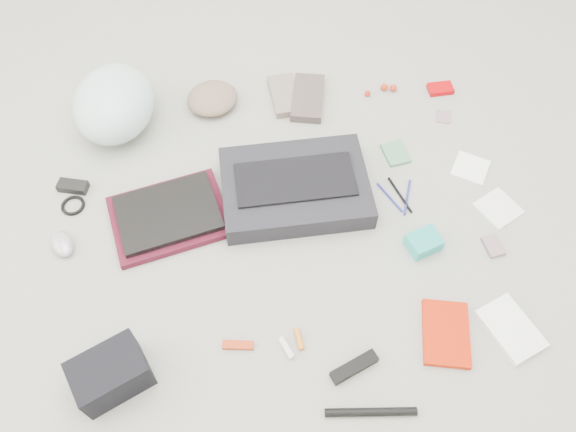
{
  "coord_description": "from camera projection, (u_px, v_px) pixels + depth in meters",
  "views": [
    {
      "loc": [
        -0.14,
        -0.97,
        1.57
      ],
      "look_at": [
        0.0,
        0.0,
        0.05
      ],
      "focal_mm": 35.0,
      "sensor_mm": 36.0,
      "label": 1
    }
  ],
  "objects": [
    {
      "name": "ground_plane",
      "position": [
        288.0,
        224.0,
        1.85
      ],
      "size": [
        4.0,
        4.0,
        0.0
      ],
      "primitive_type": "plane",
      "color": "gray"
    },
    {
      "name": "messenger_bag",
      "position": [
        295.0,
        188.0,
        1.88
      ],
      "size": [
        0.49,
        0.35,
        0.08
      ],
      "primitive_type": "cube",
      "rotation": [
        0.0,
        0.0,
        -0.01
      ],
      "color": "black",
      "rests_on": "ground_plane"
    },
    {
      "name": "bag_flap",
      "position": [
        295.0,
        179.0,
        1.84
      ],
      "size": [
        0.39,
        0.18,
        0.01
      ],
      "primitive_type": "cube",
      "rotation": [
        0.0,
        0.0,
        -0.01
      ],
      "color": "black",
      "rests_on": "messenger_bag"
    },
    {
      "name": "laptop_sleeve",
      "position": [
        169.0,
        217.0,
        1.85
      ],
      "size": [
        0.42,
        0.35,
        0.03
      ],
      "primitive_type": "cube",
      "rotation": [
        0.0,
        0.0,
        0.21
      ],
      "color": "#4B0E1E",
      "rests_on": "ground_plane"
    },
    {
      "name": "laptop",
      "position": [
        168.0,
        213.0,
        1.83
      ],
      "size": [
        0.36,
        0.29,
        0.02
      ],
      "primitive_type": "cube",
      "rotation": [
        0.0,
        0.0,
        0.21
      ],
      "color": "black",
      "rests_on": "laptop_sleeve"
    },
    {
      "name": "bike_helmet",
      "position": [
        114.0,
        104.0,
        2.0
      ],
      "size": [
        0.34,
        0.4,
        0.21
      ],
      "primitive_type": "ellipsoid",
      "rotation": [
        0.0,
        0.0,
        -0.19
      ],
      "color": "silver",
      "rests_on": "ground_plane"
    },
    {
      "name": "beanie",
      "position": [
        212.0,
        98.0,
        2.11
      ],
      "size": [
        0.24,
        0.24,
        0.07
      ],
      "primitive_type": "ellipsoid",
      "rotation": [
        0.0,
        0.0,
        0.38
      ],
      "color": "#7D6555",
      "rests_on": "ground_plane"
    },
    {
      "name": "mitten_left",
      "position": [
        285.0,
        96.0,
        2.14
      ],
      "size": [
        0.11,
        0.21,
        0.03
      ],
      "primitive_type": "cube",
      "rotation": [
        0.0,
        0.0,
        0.06
      ],
      "color": "gray",
      "rests_on": "ground_plane"
    },
    {
      "name": "mitten_right",
      "position": [
        308.0,
        98.0,
        2.13
      ],
      "size": [
        0.16,
        0.25,
        0.03
      ],
      "primitive_type": "cube",
      "rotation": [
        0.0,
        0.0,
        -0.23
      ],
      "color": "brown",
      "rests_on": "ground_plane"
    },
    {
      "name": "power_brick",
      "position": [
        73.0,
        186.0,
        1.91
      ],
      "size": [
        0.11,
        0.07,
        0.03
      ],
      "primitive_type": "cube",
      "rotation": [
        0.0,
        0.0,
        -0.29
      ],
      "color": "black",
      "rests_on": "ground_plane"
    },
    {
      "name": "cable_coil",
      "position": [
        73.0,
        205.0,
        1.88
      ],
      "size": [
        0.1,
        0.1,
        0.01
      ],
      "primitive_type": "torus",
      "rotation": [
        0.0,
        0.0,
        0.22
      ],
      "color": "black",
      "rests_on": "ground_plane"
    },
    {
      "name": "mouse",
      "position": [
        62.0,
        243.0,
        1.79
      ],
      "size": [
        0.1,
        0.12,
        0.04
      ],
      "primitive_type": "ellipsoid",
      "rotation": [
        0.0,
        0.0,
        0.41
      ],
      "color": "#9F9EA9",
      "rests_on": "ground_plane"
    },
    {
      "name": "camera_bag",
      "position": [
        111.0,
        374.0,
        1.52
      ],
      "size": [
        0.23,
        0.2,
        0.13
      ],
      "primitive_type": "cube",
      "rotation": [
        0.0,
        0.0,
        0.41
      ],
      "color": "black",
      "rests_on": "ground_plane"
    },
    {
      "name": "multitool",
      "position": [
        238.0,
        345.0,
        1.62
      ],
      "size": [
        0.09,
        0.04,
        0.01
      ],
      "primitive_type": "cube",
      "rotation": [
        0.0,
        0.0,
        -0.17
      ],
      "color": "#AB2B0C",
      "rests_on": "ground_plane"
    },
    {
      "name": "toiletry_tube_white",
      "position": [
        287.0,
        348.0,
        1.61
      ],
      "size": [
        0.04,
        0.07,
        0.02
      ],
      "primitive_type": "cylinder",
      "rotation": [
        1.57,
        0.0,
        0.38
      ],
      "color": "silver",
      "rests_on": "ground_plane"
    },
    {
      "name": "toiletry_tube_orange",
      "position": [
        299.0,
        339.0,
        1.63
      ],
      "size": [
        0.02,
        0.06,
        0.02
      ],
      "primitive_type": "cylinder",
      "rotation": [
        1.57,
        0.0,
        0.09
      ],
      "color": "orange",
      "rests_on": "ground_plane"
    },
    {
      "name": "u_lock",
      "position": [
        354.0,
        367.0,
        1.58
      ],
      "size": [
        0.15,
        0.08,
        0.03
      ],
      "primitive_type": "cube",
      "rotation": [
        0.0,
        0.0,
        0.37
      ],
      "color": "black",
      "rests_on": "ground_plane"
    },
    {
      "name": "bike_pump",
      "position": [
        371.0,
        412.0,
        1.51
      ],
      "size": [
        0.25,
        0.05,
        0.02
      ],
      "primitive_type": "cylinder",
      "rotation": [
        0.0,
        1.57,
        -0.12
      ],
      "color": "black",
      "rests_on": "ground_plane"
    },
    {
      "name": "book_red",
      "position": [
        446.0,
        333.0,
        1.63
      ],
      "size": [
        0.18,
        0.23,
        0.02
      ],
      "primitive_type": "cube",
      "rotation": [
        0.0,
        0.0,
        -0.24
      ],
      "color": "red",
      "rests_on": "ground_plane"
    },
    {
      "name": "book_white",
      "position": [
        511.0,
        329.0,
        1.64
      ],
      "size": [
        0.18,
        0.22,
        0.02
      ],
      "primitive_type": "cube",
      "rotation": [
        0.0,
        0.0,
        0.36
      ],
      "color": "white",
      "rests_on": "ground_plane"
    },
    {
      "name": "notepad",
      "position": [
        395.0,
        153.0,
        2.0
      ],
      "size": [
        0.09,
        0.11,
        0.01
      ],
      "primitive_type": "cube",
      "rotation": [
        0.0,
        0.0,
        0.15
      ],
      "color": "#49845B",
      "rests_on": "ground_plane"
    },
    {
      "name": "pen_blue",
      "position": [
        390.0,
        197.0,
        1.9
      ],
      "size": [
        0.06,
        0.13,
        0.01
      ],
      "primitive_type": "cylinder",
      "rotation": [
        1.57,
        0.0,
        0.42
      ],
      "color": "navy",
      "rests_on": "ground_plane"
    },
    {
      "name": "pen_black",
      "position": [
        400.0,
        195.0,
        1.91
      ],
      "size": [
        0.05,
        0.15,
        0.01
      ],
      "primitive_type": "cylinder",
      "rotation": [
        1.57,
        0.0,
        0.28
      ],
      "color": "black",
      "rests_on": "ground_plane"
    },
    {
      "name": "pen_navy",
      "position": [
        407.0,
        197.0,
        1.9
      ],
      "size": [
        0.06,
        0.14,
        0.01
      ],
      "primitive_type": "cylinder",
      "rotation": [
        1.57,
        0.0,
        -0.38
      ],
      "color": "navy",
      "rests_on": "ground_plane"
    },
    {
      "name": "accordion_wallet",
      "position": [
        424.0,
        242.0,
        1.78
      ],
      "size": [
        0.12,
        0.11,
        0.05
      ],
      "primitive_type": "cube",
      "rotation": [
        0.0,
        0.0,
        0.3
      ],
      "color": "#20ADA4",
      "rests_on": "ground_plane"
    },
    {
      "name": "card_deck",
      "position": [
        493.0,
        246.0,
        1.8
      ],
      "size": [
        0.06,
        0.08,
        0.01
      ],
      "primitive_type": "cube",
      "rotation": [
        0.0,
        0.0,
        0.13
      ],
      "color": "gray",
      "rests_on": "ground_plane"
    },
    {
      "name": "napkin_top",
      "position": [
        470.0,
        168.0,
        1.97
      ],
      "size": [
        0.16,
        0.16,
        0.01
      ],
      "primitive_type": "cube",
      "rotation": [
        0.0,
        0.0,
        0.99
      ],
      "color": "white",
      "rests_on": "ground_plane"
    },
    {
      "name": "napkin_bottom",
      "position": [
        498.0,
        208.0,
        1.88
      ],
      "size": [
        0.17,
        0.17,
        0.01
      ],
      "primitive_type": "cube",
      "rotation": [
        0.0,
        0.0,
        0.46
      ],
      "color": "white",
      "rests_on": "ground_plane"
    },
    {
      "name": "lollipop_a",
      "position": [
        368.0,
        93.0,
        2.15
      ],
      "size": [
        0.03,
        0.03,
        0.02
      ],
      "primitive_type": "sphere",
      "rotation": [
        0.0,
        0.0,
        -0.26
      ],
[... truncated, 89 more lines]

